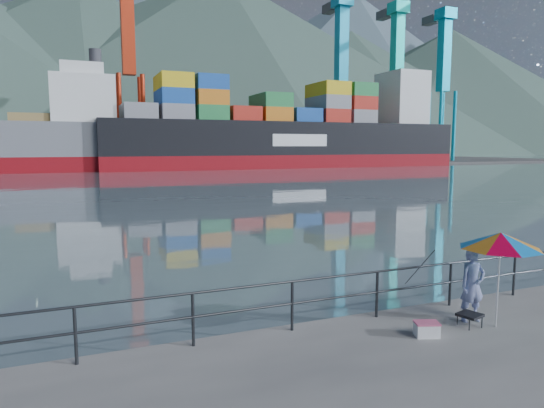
{
  "coord_description": "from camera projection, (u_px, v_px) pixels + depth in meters",
  "views": [
    {
      "loc": [
        -4.91,
        -6.76,
        3.68
      ],
      "look_at": [
        0.33,
        6.0,
        2.0
      ],
      "focal_mm": 32.0,
      "sensor_mm": 36.0,
      "label": 1
    }
  ],
  "objects": [
    {
      "name": "fishing_rod",
      "position": [
        417.0,
        307.0,
        11.11
      ],
      "size": [
        0.61,
        1.68,
        1.25
      ],
      "primitive_type": "cylinder",
      "rotation": [
        0.96,
        0.0,
        -0.34
      ],
      "color": "black",
      "rests_on": "ground"
    },
    {
      "name": "harbor_water",
      "position": [
        93.0,
        159.0,
        127.89
      ],
      "size": [
        500.0,
        280.0,
        0.0
      ],
      "primitive_type": "cube",
      "color": "slate",
      "rests_on": "ground"
    },
    {
      "name": "folding_stool",
      "position": [
        470.0,
        320.0,
        9.87
      ],
      "size": [
        0.51,
        0.51,
        0.27
      ],
      "color": "black",
      "rests_on": "ground"
    },
    {
      "name": "beach_umbrella",
      "position": [
        501.0,
        241.0,
        9.65
      ],
      "size": [
        2.13,
        2.13,
        1.95
      ],
      "color": "white",
      "rests_on": "ground"
    },
    {
      "name": "fisherman",
      "position": [
        472.0,
        285.0,
        10.12
      ],
      "size": [
        0.61,
        0.45,
        1.55
      ],
      "primitive_type": "imported",
      "rotation": [
        0.0,
        0.0,
        -0.14
      ],
      "color": "#273A93",
      "rests_on": "ground"
    },
    {
      "name": "guardrail",
      "position": [
        336.0,
        299.0,
        10.0
      ],
      "size": [
        22.0,
        0.06,
        1.03
      ],
      "color": "#2D3033",
      "rests_on": "ground"
    },
    {
      "name": "mountains",
      "position": [
        178.0,
        71.0,
        209.62
      ],
      "size": [
        600.0,
        332.8,
        80.0
      ],
      "color": "#385147",
      "rests_on": "ground"
    },
    {
      "name": "port_cranes",
      "position": [
        266.0,
        82.0,
        95.39
      ],
      "size": [
        116.0,
        28.0,
        38.4
      ],
      "color": "red",
      "rests_on": "ground"
    },
    {
      "name": "cooler_bag",
      "position": [
        427.0,
        330.0,
        9.36
      ],
      "size": [
        0.52,
        0.43,
        0.26
      ],
      "primitive_type": "cube",
      "rotation": [
        0.0,
        0.0,
        -0.35
      ],
      "color": "white",
      "rests_on": "ground"
    },
    {
      "name": "container_stacks",
      "position": [
        255.0,
        148.0,
        106.61
      ],
      "size": [
        58.0,
        8.4,
        7.8
      ],
      "color": "#267F3F",
      "rests_on": "ground"
    },
    {
      "name": "container_ship",
      "position": [
        296.0,
        133.0,
        86.46
      ],
      "size": [
        64.02,
        10.67,
        18.1
      ],
      "color": "maroon",
      "rests_on": "ground"
    },
    {
      "name": "far_dock",
      "position": [
        153.0,
        163.0,
        97.68
      ],
      "size": [
        200.0,
        40.0,
        0.4
      ],
      "primitive_type": "cube",
      "color": "#514F4C",
      "rests_on": "ground"
    }
  ]
}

